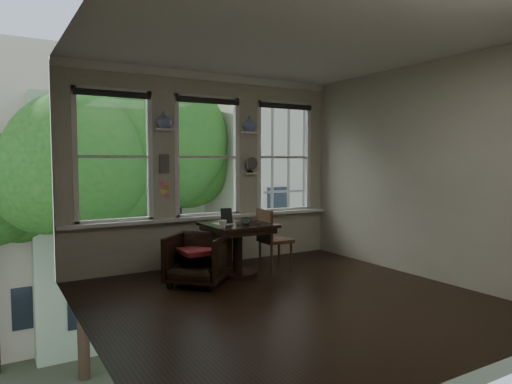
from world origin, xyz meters
TOP-DOWN VIEW (x-y plane):
  - ground at (0.00, 0.00)m, footprint 4.50×4.50m
  - ceiling at (0.00, 0.00)m, footprint 4.50×4.50m
  - wall_back at (0.00, 2.25)m, footprint 4.50×0.00m
  - wall_front at (0.00, -2.25)m, footprint 4.50×0.00m
  - wall_left at (-2.25, 0.00)m, footprint 0.00×4.50m
  - wall_right at (2.25, 0.00)m, footprint 0.00×4.50m
  - window_left at (-1.45, 2.25)m, footprint 1.10×0.12m
  - window_center at (0.00, 2.25)m, footprint 1.10×0.12m
  - window_right at (1.45, 2.25)m, footprint 1.10×0.12m
  - shelf_left at (-0.72, 2.15)m, footprint 0.26×0.16m
  - shelf_right at (0.72, 2.15)m, footprint 0.26×0.16m
  - intercom at (-0.72, 2.18)m, footprint 0.14×0.06m
  - sticky_notes at (-0.72, 2.19)m, footprint 0.16×0.01m
  - desk_fan at (0.72, 2.13)m, footprint 0.20×0.20m
  - vase_left at (-0.72, 2.15)m, footprint 0.24×0.24m
  - vase_right at (0.72, 2.15)m, footprint 0.24×0.24m
  - table at (0.04, 1.31)m, footprint 0.90×0.90m
  - armchair_left at (-0.64, 1.15)m, footprint 1.04×1.05m
  - cushion_red at (-0.64, 1.15)m, footprint 0.45×0.45m
  - side_chair_right at (0.69, 1.30)m, footprint 0.43×0.43m
  - laptop at (0.13, 1.13)m, footprint 0.42×0.34m
  - mug at (-0.33, 1.03)m, footprint 0.13×0.13m
  - drinking_glass at (0.06, 1.09)m, footprint 0.15×0.15m
  - tablet at (-0.10, 1.38)m, footprint 0.17×0.11m
  - papers at (-0.16, 1.38)m, footprint 0.26×0.33m

SIDE VIEW (x-z plane):
  - ground at x=0.00m, z-range 0.00..0.00m
  - armchair_left at x=-0.64m, z-range 0.00..0.68m
  - table at x=0.04m, z-range 0.00..0.75m
  - cushion_red at x=-0.64m, z-range 0.42..0.48m
  - side_chair_right at x=0.69m, z-range 0.00..0.92m
  - papers at x=-0.16m, z-range 0.75..0.75m
  - laptop at x=0.13m, z-range 0.75..0.78m
  - mug at x=-0.33m, z-range 0.75..0.85m
  - drinking_glass at x=0.06m, z-range 0.75..0.86m
  - tablet at x=-0.10m, z-range 0.75..0.97m
  - sticky_notes at x=-0.72m, z-range 1.13..1.37m
  - wall_back at x=0.00m, z-range -0.75..3.75m
  - wall_front at x=0.00m, z-range -0.75..3.75m
  - wall_left at x=-2.25m, z-range -0.75..3.75m
  - wall_right at x=2.25m, z-range -0.75..3.75m
  - desk_fan at x=0.72m, z-range 1.41..1.65m
  - intercom at x=-0.72m, z-range 1.46..1.74m
  - window_left at x=-1.45m, z-range 0.75..2.65m
  - window_center at x=0.00m, z-range 0.75..2.65m
  - window_right at x=1.45m, z-range 0.75..2.65m
  - shelf_left at x=-0.72m, z-range 2.08..2.12m
  - shelf_right at x=0.72m, z-range 2.08..2.12m
  - vase_left at x=-0.72m, z-range 2.12..2.36m
  - vase_right at x=0.72m, z-range 2.12..2.36m
  - ceiling at x=0.00m, z-range 3.00..3.00m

